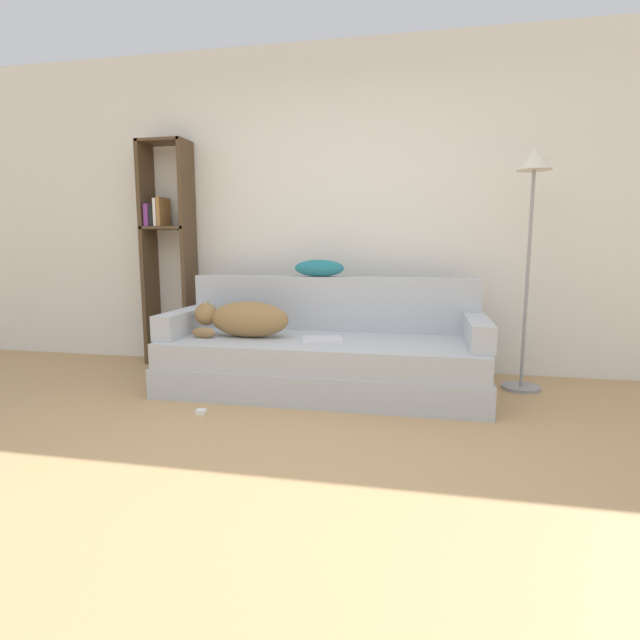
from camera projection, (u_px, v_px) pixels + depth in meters
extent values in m
plane|color=tan|center=(253.00, 486.00, 2.21)|extent=(20.00, 20.00, 0.00)
cube|color=silver|center=(339.00, 210.00, 4.22)|extent=(7.93, 0.06, 2.70)
cube|color=#B2B7BC|center=(323.00, 376.00, 3.65)|extent=(2.29, 0.92, 0.21)
cube|color=#B2B7BC|center=(323.00, 351.00, 3.61)|extent=(2.25, 0.88, 0.17)
cube|color=#B2B7BC|center=(332.00, 303.00, 3.95)|extent=(2.25, 0.15, 0.42)
cube|color=#B2B7BC|center=(185.00, 322.00, 3.80)|extent=(0.15, 0.73, 0.18)
cube|color=#B2B7BC|center=(478.00, 332.00, 3.37)|extent=(0.15, 0.73, 0.18)
ellipsoid|color=olive|center=(249.00, 319.00, 3.64)|extent=(0.59, 0.23, 0.26)
sphere|color=olive|center=(206.00, 314.00, 3.70)|extent=(0.17, 0.17, 0.17)
cone|color=olive|center=(203.00, 307.00, 3.65)|extent=(0.06, 0.06, 0.07)
cone|color=olive|center=(208.00, 305.00, 3.74)|extent=(0.06, 0.06, 0.07)
ellipsoid|color=olive|center=(204.00, 333.00, 3.62)|extent=(0.18, 0.06, 0.08)
cube|color=silver|center=(322.00, 339.00, 3.53)|extent=(0.33, 0.28, 0.02)
ellipsoid|color=teal|center=(319.00, 268.00, 3.91)|extent=(0.39, 0.14, 0.13)
cube|color=#4C3823|center=(149.00, 255.00, 4.44)|extent=(0.04, 0.26, 1.94)
cube|color=#4C3823|center=(189.00, 255.00, 4.37)|extent=(0.04, 0.26, 1.94)
cube|color=#4C3823|center=(164.00, 142.00, 4.26)|extent=(0.40, 0.26, 0.02)
cube|color=#4C3823|center=(168.00, 228.00, 4.37)|extent=(0.40, 0.26, 0.02)
cube|color=#753384|center=(152.00, 216.00, 4.37)|extent=(0.04, 0.20, 0.19)
cube|color=black|center=(156.00, 216.00, 4.36)|extent=(0.04, 0.20, 0.18)
cube|color=silver|center=(160.00, 213.00, 4.35)|extent=(0.03, 0.20, 0.24)
cube|color=olive|center=(164.00, 212.00, 4.34)|extent=(0.03, 0.20, 0.25)
cylinder|color=gray|center=(521.00, 387.00, 3.70)|extent=(0.28, 0.28, 0.02)
cylinder|color=gray|center=(527.00, 281.00, 3.58)|extent=(0.02, 0.02, 1.55)
cone|color=silver|center=(535.00, 158.00, 3.45)|extent=(0.24, 0.24, 0.16)
cube|color=white|center=(201.00, 412.00, 3.15)|extent=(0.06, 0.06, 0.03)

